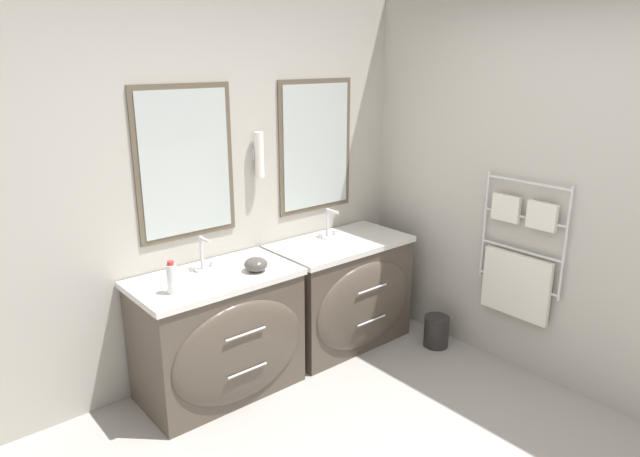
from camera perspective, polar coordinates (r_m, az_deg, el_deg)
The scene contains 9 objects.
wall_back at distance 3.91m, azimuth -10.86°, elevation 4.05°, with size 4.83×0.14×2.60m.
wall_right at distance 4.22m, azimuth 16.90°, elevation 4.34°, with size 0.13×3.91×2.60m.
vanity_left at distance 3.82m, azimuth -9.90°, elevation -10.47°, with size 1.05×0.65×0.82m.
vanity_right at distance 4.39m, azimuth 2.35°, elevation -6.43°, with size 1.05×0.65×0.82m.
faucet_left at distance 3.76m, azimuth -11.65°, elevation -2.43°, with size 0.17×0.14×0.22m.
faucet_right at distance 4.34m, azimuth 0.87°, elevation 0.56°, with size 0.17×0.14×0.22m.
toiletry_bottle at distance 3.43m, azimuth -14.60°, elevation -4.85°, with size 0.06×0.06×0.20m.
amenity_bowl at distance 3.69m, azimuth -6.43°, elevation -3.58°, with size 0.15×0.15×0.09m.
waste_bin at distance 4.55m, azimuth 11.56°, elevation -9.96°, with size 0.19×0.19×0.24m.
Camera 1 is at (-1.83, -1.37, 2.16)m, focal length 32.00 mm.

